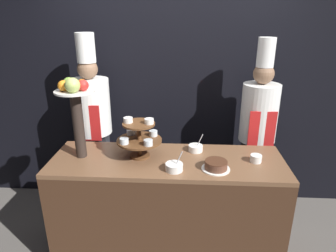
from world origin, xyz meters
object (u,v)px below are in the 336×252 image
(cup_white, at_px, (256,158))
(chef_left, at_px, (93,122))
(tiered_stand, at_px, (139,136))
(cake_round, at_px, (216,165))
(serving_bowl_near, at_px, (174,167))
(fruit_pedestal, at_px, (76,104))
(serving_bowl_far, at_px, (196,148))
(chef_center_left, at_px, (258,128))

(cup_white, relative_size, chef_left, 0.05)
(tiered_stand, height_order, cake_round, tiered_stand)
(serving_bowl_near, bearing_deg, fruit_pedestal, 166.43)
(fruit_pedestal, height_order, cake_round, fruit_pedestal)
(serving_bowl_far, relative_size, chef_center_left, 0.08)
(chef_center_left, bearing_deg, serving_bowl_near, -135.25)
(serving_bowl_near, xyz_separation_m, chef_left, (-0.85, 0.78, 0.05))
(fruit_pedestal, bearing_deg, cup_white, -0.45)
(chef_left, bearing_deg, fruit_pedestal, -82.49)
(fruit_pedestal, bearing_deg, serving_bowl_far, 9.69)
(tiered_stand, xyz_separation_m, chef_left, (-0.56, 0.56, -0.10))
(fruit_pedestal, distance_m, chef_center_left, 1.71)
(serving_bowl_near, distance_m, serving_bowl_far, 0.39)
(cake_round, distance_m, cup_white, 0.36)
(cake_round, bearing_deg, chef_left, 147.52)
(tiered_stand, xyz_separation_m, chef_center_left, (1.07, 0.56, -0.12))
(cake_round, xyz_separation_m, chef_left, (-1.16, 0.74, 0.05))
(fruit_pedestal, xyz_separation_m, serving_bowl_near, (0.77, -0.19, -0.42))
(tiered_stand, bearing_deg, chef_center_left, 27.48)
(cup_white, xyz_separation_m, serving_bowl_near, (-0.64, -0.17, -0.00))
(cup_white, height_order, serving_bowl_near, serving_bowl_near)
(serving_bowl_near, bearing_deg, tiered_stand, 143.41)
(fruit_pedestal, height_order, serving_bowl_far, fruit_pedestal)
(tiered_stand, xyz_separation_m, cup_white, (0.93, -0.04, -0.15))
(cup_white, bearing_deg, serving_bowl_far, 160.02)
(cake_round, bearing_deg, serving_bowl_far, 114.85)
(tiered_stand, height_order, chef_center_left, chef_center_left)
(serving_bowl_near, relative_size, chef_left, 0.08)
(serving_bowl_near, xyz_separation_m, chef_center_left, (0.78, 0.78, 0.03))
(chef_left, bearing_deg, cup_white, -21.94)
(serving_bowl_far, bearing_deg, cake_round, -65.15)
(cup_white, bearing_deg, chef_left, 158.06)
(tiered_stand, distance_m, cup_white, 0.95)
(tiered_stand, distance_m, chef_left, 0.79)
(cup_white, relative_size, serving_bowl_near, 0.57)
(chef_left, bearing_deg, serving_bowl_far, -22.83)
(fruit_pedestal, xyz_separation_m, chef_center_left, (1.55, 0.59, -0.39))
(cup_white, distance_m, serving_bowl_near, 0.67)
(tiered_stand, relative_size, chef_left, 0.19)
(serving_bowl_near, distance_m, chef_left, 1.15)
(cake_round, relative_size, serving_bowl_far, 1.39)
(fruit_pedestal, distance_m, cake_round, 1.17)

